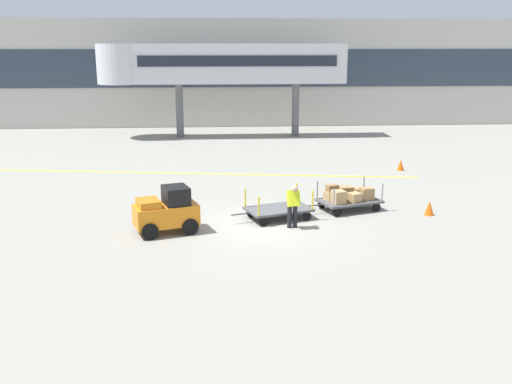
% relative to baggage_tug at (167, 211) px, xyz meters
% --- Properties ---
extents(ground_plane, '(120.00, 120.00, 0.00)m').
position_rel_baggage_tug_xyz_m(ground_plane, '(3.31, 0.61, -0.75)').
color(ground_plane, gray).
extents(apron_lead_line, '(20.95, 3.40, 0.01)m').
position_rel_baggage_tug_xyz_m(apron_lead_line, '(0.91, 9.06, -0.75)').
color(apron_lead_line, yellow).
rests_on(apron_lead_line, ground_plane).
extents(terminal_building, '(52.65, 2.51, 8.06)m').
position_rel_baggage_tug_xyz_m(terminal_building, '(3.31, 26.59, 3.28)').
color(terminal_building, '#BCB7AD').
rests_on(terminal_building, ground_plane).
extents(jet_bridge, '(16.54, 3.00, 6.24)m').
position_rel_baggage_tug_xyz_m(jet_bridge, '(1.53, 20.60, 4.14)').
color(jet_bridge, silver).
rests_on(jet_bridge, ground_plane).
extents(baggage_tug, '(2.34, 1.77, 1.58)m').
position_rel_baggage_tug_xyz_m(baggage_tug, '(0.00, 0.00, 0.00)').
color(baggage_tug, orange).
rests_on(baggage_tug, ground_plane).
extents(baggage_cart_lead, '(3.08, 2.06, 1.10)m').
position_rel_baggage_tug_xyz_m(baggage_cart_lead, '(3.94, 1.32, -0.41)').
color(baggage_cart_lead, '#4C4C4F').
rests_on(baggage_cart_lead, ground_plane).
extents(baggage_cart_middle, '(3.08, 2.06, 1.10)m').
position_rel_baggage_tug_xyz_m(baggage_cart_middle, '(6.75, 2.28, -0.23)').
color(baggage_cart_middle, '#4C4C4F').
rests_on(baggage_cart_middle, ground_plane).
extents(baggage_handler, '(0.47, 0.48, 1.56)m').
position_rel_baggage_tug_xyz_m(baggage_handler, '(4.33, 0.16, 0.11)').
color(baggage_handler, black).
rests_on(baggage_handler, ground_plane).
extents(safety_cone_near, '(0.36, 0.36, 0.55)m').
position_rel_baggage_tug_xyz_m(safety_cone_near, '(11.03, 9.16, -0.48)').
color(safety_cone_near, '#EA590F').
rests_on(safety_cone_near, ground_plane).
extents(safety_cone_far, '(0.36, 0.36, 0.55)m').
position_rel_baggage_tug_xyz_m(safety_cone_far, '(9.64, 1.38, -0.48)').
color(safety_cone_far, '#EA590F').
rests_on(safety_cone_far, ground_plane).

